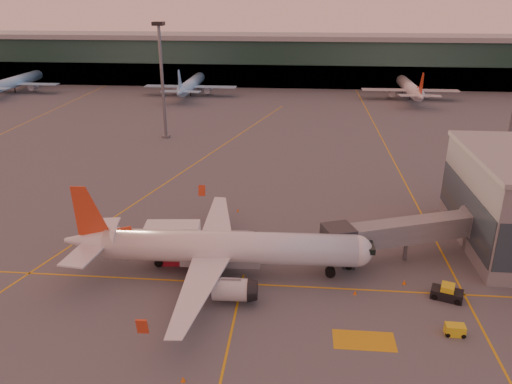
# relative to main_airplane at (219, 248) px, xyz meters

# --- Properties ---
(ground) EXTENTS (600.00, 600.00, 0.00)m
(ground) POSITION_rel_main_airplane_xyz_m (-2.19, -6.74, -3.56)
(ground) COLOR #4C4F54
(ground) RESTS_ON ground
(taxi_markings) EXTENTS (100.12, 173.00, 0.01)m
(taxi_markings) POSITION_rel_main_airplane_xyz_m (-9.51, 37.74, -3.56)
(taxi_markings) COLOR gold
(taxi_markings) RESTS_ON ground
(terminal) EXTENTS (400.00, 20.00, 17.60)m
(terminal) POSITION_rel_main_airplane_xyz_m (-2.19, 135.05, 5.20)
(terminal) COLOR #19382D
(terminal) RESTS_ON ground
(mast_west_near) EXTENTS (2.40, 2.40, 25.60)m
(mast_west_near) POSITION_rel_main_airplane_xyz_m (-22.19, 59.26, 11.30)
(mast_west_near) COLOR slate
(mast_west_near) RESTS_ON ground
(distant_aircraft_row) EXTENTS (290.00, 34.00, 13.00)m
(distant_aircraft_row) POSITION_rel_main_airplane_xyz_m (-23.19, 111.26, -3.56)
(distant_aircraft_row) COLOR #91CAF2
(distant_aircraft_row) RESTS_ON ground
(main_airplane) EXTENTS (36.29, 32.64, 10.96)m
(main_airplane) POSITION_rel_main_airplane_xyz_m (0.00, 0.00, 0.00)
(main_airplane) COLOR silver
(main_airplane) RESTS_ON ground
(jet_bridge) EXTENTS (22.30, 10.75, 5.56)m
(jet_bridge) POSITION_rel_main_airplane_xyz_m (23.81, 6.31, 0.22)
(jet_bridge) COLOR slate
(jet_bridge) RESTS_ON ground
(catering_truck) EXTENTS (6.83, 3.49, 5.11)m
(catering_truck) POSITION_rel_main_airplane_xyz_m (-6.16, 2.75, -0.65)
(catering_truck) COLOR #AE182C
(catering_truck) RESTS_ON ground
(gpu_cart) EXTENTS (1.96, 1.19, 1.12)m
(gpu_cart) POSITION_rel_main_airplane_xyz_m (24.76, -9.02, -3.02)
(gpu_cart) COLOR yellow
(gpu_cart) RESTS_ON ground
(pushback_tug) EXTENTS (3.73, 2.79, 1.71)m
(pushback_tug) POSITION_rel_main_airplane_xyz_m (25.61, -2.65, -2.87)
(pushback_tug) COLOR black
(pushback_tug) RESTS_ON ground
(cone_nose) EXTENTS (0.44, 0.44, 0.56)m
(cone_nose) POSITION_rel_main_airplane_xyz_m (21.53, -0.09, -3.29)
(cone_nose) COLOR orange
(cone_nose) RESTS_ON ground
(cone_tail) EXTENTS (0.48, 0.48, 0.61)m
(cone_tail) POSITION_rel_main_airplane_xyz_m (-19.31, 0.36, -3.27)
(cone_tail) COLOR orange
(cone_tail) RESTS_ON ground
(cone_wing_right) EXTENTS (0.39, 0.39, 0.49)m
(cone_wing_right) POSITION_rel_main_airplane_xyz_m (-0.41, -17.71, -3.33)
(cone_wing_right) COLOR orange
(cone_wing_right) RESTS_ON ground
(cone_wing_left) EXTENTS (0.38, 0.38, 0.48)m
(cone_wing_left) POSITION_rel_main_airplane_xyz_m (-0.21, 18.62, -3.33)
(cone_wing_left) COLOR orange
(cone_wing_left) RESTS_ON ground
(cone_fwd) EXTENTS (0.39, 0.39, 0.50)m
(cone_fwd) POSITION_rel_main_airplane_xyz_m (15.67, -2.74, -3.32)
(cone_fwd) COLOR orange
(cone_fwd) RESTS_ON ground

